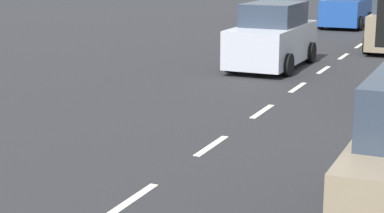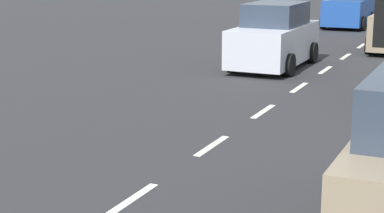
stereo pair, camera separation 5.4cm
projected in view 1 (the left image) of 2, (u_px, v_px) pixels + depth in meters
ground_plane at (345, 55)px, 23.02m from camera, size 96.00×96.00×0.00m
lane_center_line at (366, 41)px, 26.74m from camera, size 0.14×46.40×0.01m
car_oncoming_third at (346, 7)px, 31.72m from camera, size 2.08×3.97×2.08m
car_oncoming_second at (273, 37)px, 20.42m from camera, size 2.03×4.37×2.03m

